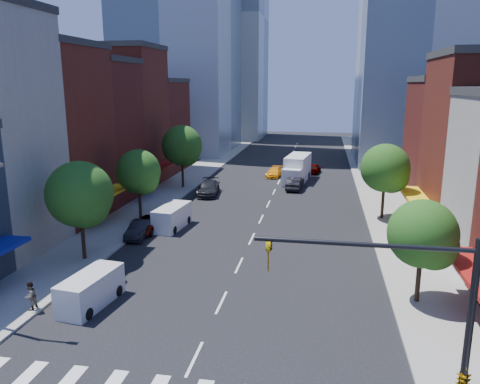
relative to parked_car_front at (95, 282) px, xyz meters
The scene contains 26 objects.
ground 9.85m from the parked_car_front, 35.75° to the right, with size 220.00×220.00×0.00m, color black.
sidewalk_left 34.57m from the parked_car_front, 97.54° to the left, with size 5.00×120.00×0.15m, color gray.
sidewalk_right 39.92m from the parked_car_front, 59.15° to the left, with size 5.00×120.00×0.15m, color gray.
bldg_left_2 20.97m from the parked_car_front, 131.44° to the left, with size 12.00×9.00×16.00m, color #5D1F16.
bldg_left_3 27.50m from the parked_car_front, 119.26° to the left, with size 12.00×8.00×15.00m, color #541C15.
bldg_left_4 35.19m from the parked_car_front, 112.31° to the left, with size 12.00×9.00×17.00m, color #5D1F16.
bldg_left_5 43.65m from the parked_car_front, 107.53° to the left, with size 12.00×10.00×13.00m, color #541C15.
bldg_right_3 40.87m from the parked_car_front, 44.30° to the left, with size 12.00×10.00×13.00m, color #541C15.
tower_far_w 93.85m from the parked_car_front, 96.41° to the left, with size 18.00×18.00×56.00m, color #9EA5AD.
traffic_signal 20.90m from the parked_car_front, 29.74° to the right, with size 7.24×2.24×8.00m.
tree_left_near 7.41m from the parked_car_front, 123.10° to the left, with size 4.80×4.80×7.30m.
tree_left_mid 16.95m from the parked_car_front, 101.80° to the left, with size 4.20×4.20×6.65m.
tree_left_far 30.70m from the parked_car_front, 96.39° to the left, with size 5.00×5.00×7.75m.
tree_right_near 20.03m from the parked_car_front, ahead, with size 4.00×4.00×6.20m.
tree_right_far 28.44m from the parked_car_front, 45.83° to the left, with size 4.60×4.60×7.20m.
parked_car_front is the anchor object (origin of this frame).
parked_car_second 11.20m from the parked_car_front, 97.88° to the left, with size 1.47×4.23×1.39m, color black.
parked_car_third 12.80m from the parked_car_front, 96.89° to the left, with size 2.15×4.65×1.29m, color #999999.
parked_car_rear 27.33m from the parked_car_front, 89.03° to the left, with size 2.30×5.65×1.64m, color black.
cargo_van_near 1.58m from the parked_car_front, 73.40° to the right, with size 2.38×4.76×1.95m.
cargo_van_far 14.00m from the parked_car_front, 88.57° to the left, with size 2.39×4.99×2.06m.
taxi 40.37m from the parked_car_front, 80.07° to the left, with size 1.79×4.40×1.28m, color #FEA10D.
traffic_car_oncoming 33.65m from the parked_car_front, 72.18° to the left, with size 1.66×4.76×1.57m, color black.
traffic_car_far 45.24m from the parked_car_front, 74.07° to the left, with size 1.68×4.18×1.43m, color #999999.
box_truck 38.69m from the parked_car_front, 74.58° to the left, with size 3.50×8.77×3.44m.
pedestrian_far 3.77m from the parked_car_front, 132.39° to the right, with size 0.80×0.63×1.65m, color #999999.
Camera 1 is at (5.63, -19.21, 12.78)m, focal length 35.00 mm.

